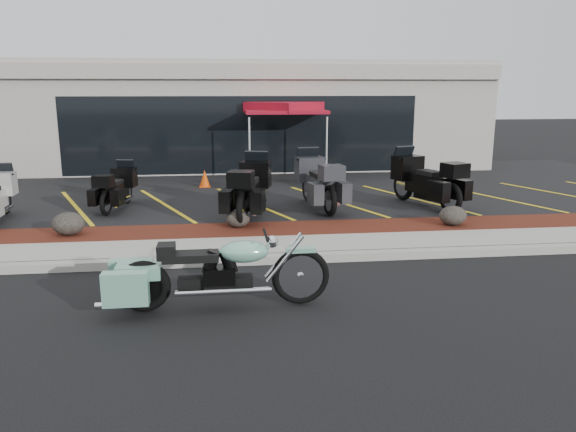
{
  "coord_description": "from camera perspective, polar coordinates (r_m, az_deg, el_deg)",
  "views": [
    {
      "loc": [
        -0.75,
        -8.7,
        3.07
      ],
      "look_at": [
        0.44,
        1.2,
        0.79
      ],
      "focal_mm": 35.0,
      "sensor_mm": 36.0,
      "label": 1
    }
  ],
  "objects": [
    {
      "name": "touring_grey",
      "position": [
        14.62,
        2.04,
        4.23
      ],
      "size": [
        1.27,
        2.57,
        1.43
      ],
      "primitive_type": null,
      "rotation": [
        0.0,
        0.0,
        1.71
      ],
      "color": "#2F3035",
      "rests_on": "upper_lot"
    },
    {
      "name": "mulch_bed",
      "position": [
        11.91,
        -3.02,
        -1.66
      ],
      "size": [
        24.0,
        1.2,
        0.16
      ],
      "primitive_type": "cube",
      "color": "#3D170E",
      "rests_on": "ground"
    },
    {
      "name": "touring_black_rear",
      "position": [
        15.11,
        11.67,
        4.27
      ],
      "size": [
        1.73,
        2.66,
        1.44
      ],
      "primitive_type": null,
      "rotation": [
        0.0,
        0.0,
        1.91
      ],
      "color": "black",
      "rests_on": "upper_lot"
    },
    {
      "name": "hero_cruiser",
      "position": [
        8.06,
        1.29,
        -5.32
      ],
      "size": [
        3.13,
        0.8,
        1.1
      ],
      "primitive_type": null,
      "rotation": [
        0.0,
        0.0,
        0.0
      ],
      "color": "#72B298",
      "rests_on": "ground"
    },
    {
      "name": "boulder_right",
      "position": [
        12.63,
        16.41,
        0.04
      ],
      "size": [
        0.6,
        0.5,
        0.42
      ],
      "primitive_type": "ellipsoid",
      "color": "black",
      "rests_on": "mulch_bed"
    },
    {
      "name": "touring_black_front",
      "position": [
        14.99,
        -16.11,
        3.38
      ],
      "size": [
        1.09,
        2.07,
        1.14
      ],
      "primitive_type": null,
      "rotation": [
        0.0,
        0.0,
        1.39
      ],
      "color": "black",
      "rests_on": "upper_lot"
    },
    {
      "name": "ground",
      "position": [
        9.26,
        -1.83,
        -6.47
      ],
      "size": [
        90.0,
        90.0,
        0.0
      ],
      "primitive_type": "plane",
      "color": "black",
      "rests_on": "ground"
    },
    {
      "name": "upper_lot",
      "position": [
        17.18,
        -4.24,
        2.83
      ],
      "size": [
        26.0,
        9.6,
        0.15
      ],
      "primitive_type": "cube",
      "color": "black",
      "rests_on": "ground"
    },
    {
      "name": "touring_black_mid",
      "position": [
        13.71,
        -3.19,
        3.66
      ],
      "size": [
        1.51,
        2.63,
        1.44
      ],
      "primitive_type": null,
      "rotation": [
        0.0,
        0.0,
        1.33
      ],
      "color": "black",
      "rests_on": "upper_lot"
    },
    {
      "name": "curb",
      "position": [
        10.09,
        -2.28,
        -4.38
      ],
      "size": [
        24.0,
        0.25,
        0.15
      ],
      "primitive_type": "cube",
      "color": "gray",
      "rests_on": "ground"
    },
    {
      "name": "boulder_left",
      "position": [
        12.16,
        -21.41,
        -0.73
      ],
      "size": [
        0.65,
        0.55,
        0.46
      ],
      "primitive_type": "ellipsoid",
      "color": "black",
      "rests_on": "mulch_bed"
    },
    {
      "name": "boulder_mid",
      "position": [
        12.0,
        -5.12,
        -0.3
      ],
      "size": [
        0.51,
        0.42,
        0.36
      ],
      "primitive_type": "ellipsoid",
      "color": "black",
      "rests_on": "mulch_bed"
    },
    {
      "name": "touring_white",
      "position": [
        14.73,
        -26.92,
        2.48
      ],
      "size": [
        0.87,
        2.13,
        1.22
      ],
      "primitive_type": null,
      "rotation": [
        0.0,
        0.0,
        1.6
      ],
      "color": "#BAB9B5",
      "rests_on": "upper_lot"
    },
    {
      "name": "traffic_cone",
      "position": [
        17.11,
        -8.46,
        3.8
      ],
      "size": [
        0.38,
        0.38,
        0.51
      ],
      "primitive_type": "cone",
      "rotation": [
        0.0,
        0.0,
        0.22
      ],
      "color": "#D44307",
      "rests_on": "upper_lot"
    },
    {
      "name": "dealership_building",
      "position": [
        23.21,
        -5.06,
        10.23
      ],
      "size": [
        18.0,
        8.16,
        4.0
      ],
      "color": "gray",
      "rests_on": "ground"
    },
    {
      "name": "popup_canopy",
      "position": [
        19.06,
        -0.41,
        10.83
      ],
      "size": [
        2.98,
        2.98,
        2.46
      ],
      "rotation": [
        0.0,
        0.0,
        0.14
      ],
      "color": "silver",
      "rests_on": "upper_lot"
    },
    {
      "name": "sidewalk",
      "position": [
        10.75,
        -2.58,
        -3.28
      ],
      "size": [
        24.0,
        1.2,
        0.15
      ],
      "primitive_type": "cube",
      "color": "gray",
      "rests_on": "ground"
    }
  ]
}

